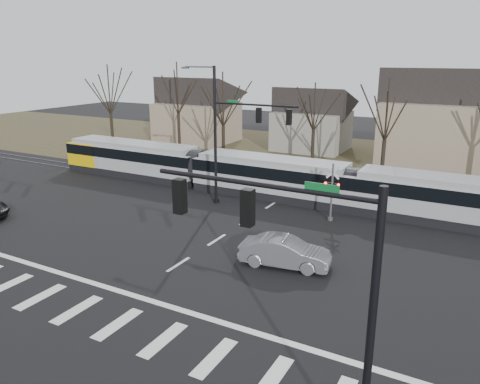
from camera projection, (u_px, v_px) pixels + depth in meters
The scene contains 15 objects.
ground at pixel (155, 279), 23.66m from camera, with size 140.00×140.00×0.00m, color black.
grass_verge at pixel (342, 160), 50.62m from camera, with size 140.00×28.00×0.01m, color #38331E.
crosswalk at pixel (97, 317), 20.29m from camera, with size 27.00×2.60×0.01m.
stop_line at pixel (131, 295), 22.15m from camera, with size 28.00×0.35×0.01m, color silver.
lane_dashes at pixel (282, 198), 37.14m from camera, with size 0.18×30.00×0.01m.
rail_pair at pixel (281, 198), 36.96m from camera, with size 90.00×1.52×0.06m.
tram at pixel (270, 175), 37.17m from camera, with size 41.92×3.11×3.18m.
sedan at pixel (285, 252), 24.98m from camera, with size 5.06×2.47×1.60m, color slate.
signal_pole_near_right at pixel (303, 279), 12.51m from camera, with size 6.72×0.44×8.00m.
signal_pole_far at pixel (234, 130), 33.69m from camera, with size 9.28×0.44×10.20m.
rail_crossing_signal at pixel (332, 194), 31.61m from camera, with size 1.08×0.36×4.00m.
tree_row at pixel (347, 122), 43.24m from camera, with size 59.20×7.20×10.00m.
house_a at pixel (197, 107), 60.24m from camera, with size 9.72×8.64×8.60m.
house_b at pixel (312, 116), 55.17m from camera, with size 8.64×7.56×7.65m.
house_c at pixel (437, 115), 45.85m from camera, with size 10.80×8.64×10.10m.
Camera 1 is at (14.06, -16.77, 10.92)m, focal length 35.00 mm.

